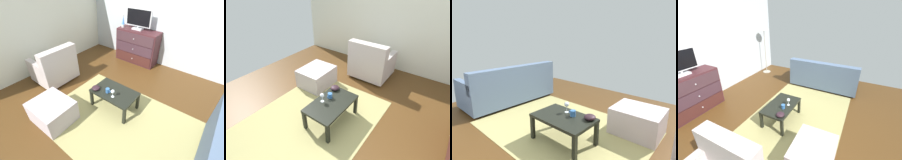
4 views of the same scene
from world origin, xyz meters
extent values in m
cube|color=#4C3014|center=(0.00, 0.00, -0.03)|extent=(5.53, 5.11, 0.05)
cube|color=#9E955B|center=(0.20, -0.20, 0.00)|extent=(2.60, 1.90, 0.01)
cube|color=black|center=(-0.46, 0.31, 0.17)|extent=(0.05, 0.05, 0.35)
cube|color=black|center=(0.32, 0.31, 0.17)|extent=(0.05, 0.05, 0.35)
cube|color=black|center=(-0.46, -0.16, 0.17)|extent=(0.05, 0.05, 0.35)
cube|color=black|center=(0.32, -0.16, 0.17)|extent=(0.05, 0.05, 0.35)
cube|color=black|center=(-0.07, 0.08, 0.37)|extent=(0.84, 0.53, 0.04)
cylinder|color=silver|center=(-0.01, -0.06, 0.39)|extent=(0.06, 0.06, 0.00)
cylinder|color=silver|center=(-0.01, -0.06, 0.44)|extent=(0.01, 0.01, 0.09)
sphere|color=silver|center=(-0.01, -0.06, 0.51)|extent=(0.07, 0.07, 0.07)
cylinder|color=#30619E|center=(-0.16, -0.02, 0.43)|extent=(0.08, 0.08, 0.08)
torus|color=#30619E|center=(-0.11, -0.02, 0.43)|extent=(0.05, 0.01, 0.05)
ellipsoid|color=black|center=(-0.39, -0.09, 0.42)|extent=(0.16, 0.16, 0.07)
cylinder|color=#332319|center=(2.26, -1.17, 0.03)|extent=(0.05, 0.05, 0.05)
cylinder|color=#332319|center=(2.26, 0.60, 0.03)|extent=(0.05, 0.05, 0.05)
cylinder|color=#332319|center=(1.57, -1.17, 0.03)|extent=(0.05, 0.05, 0.05)
cylinder|color=#332319|center=(1.57, 0.60, 0.03)|extent=(0.05, 0.05, 0.05)
cube|color=slate|center=(1.91, -0.28, 0.24)|extent=(0.85, 1.93, 0.38)
cube|color=slate|center=(1.59, -0.28, 0.63)|extent=(0.20, 1.93, 0.41)
cube|color=slate|center=(1.91, -1.19, 0.53)|extent=(0.81, 0.12, 0.20)
cube|color=slate|center=(1.91, 0.62, 0.53)|extent=(0.81, 0.12, 0.20)
cylinder|color=#979B79|center=(2.19, -0.50, 0.51)|extent=(0.16, 0.40, 0.16)
cube|color=#B8AAAF|center=(-0.74, -0.85, 0.20)|extent=(0.71, 0.61, 0.40)
camera|label=1|loc=(1.21, -1.65, 2.23)|focal=24.08mm
camera|label=2|loc=(1.52, 1.38, 2.16)|focal=26.96mm
camera|label=3|loc=(-1.60, 1.74, 1.48)|focal=28.85mm
camera|label=4|loc=(-2.24, -1.24, 2.17)|focal=23.73mm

